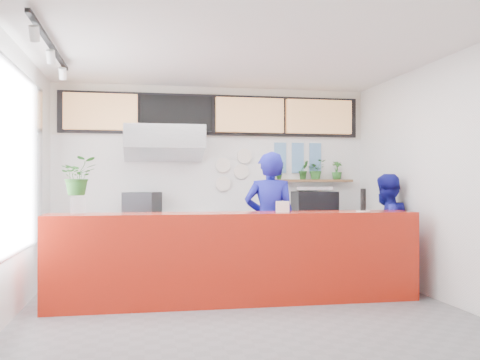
# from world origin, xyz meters

# --- Properties ---
(floor) EXTENTS (5.00, 5.00, 0.00)m
(floor) POSITION_xyz_m (0.00, 0.00, 0.00)
(floor) COLOR slate
(floor) RESTS_ON ground
(ceiling) EXTENTS (5.00, 5.00, 0.00)m
(ceiling) POSITION_xyz_m (0.00, 0.00, 3.00)
(ceiling) COLOR silver
(wall_back) EXTENTS (5.00, 0.00, 5.00)m
(wall_back) POSITION_xyz_m (0.00, 2.50, 1.50)
(wall_back) COLOR white
(wall_back) RESTS_ON ground
(wall_left) EXTENTS (0.00, 5.00, 5.00)m
(wall_left) POSITION_xyz_m (-2.50, 0.00, 1.50)
(wall_left) COLOR white
(wall_left) RESTS_ON ground
(wall_right) EXTENTS (0.00, 5.00, 5.00)m
(wall_right) POSITION_xyz_m (2.50, 0.00, 1.50)
(wall_right) COLOR white
(wall_right) RESTS_ON ground
(service_counter) EXTENTS (4.50, 0.60, 1.10)m
(service_counter) POSITION_xyz_m (0.00, 0.40, 0.55)
(service_counter) COLOR #AC1B0C
(service_counter) RESTS_ON ground
(cream_band) EXTENTS (5.00, 0.02, 0.80)m
(cream_band) POSITION_xyz_m (0.00, 2.49, 2.60)
(cream_band) COLOR beige
(cream_band) RESTS_ON wall_back
(prep_bench) EXTENTS (1.80, 0.60, 0.90)m
(prep_bench) POSITION_xyz_m (-0.80, 2.20, 0.45)
(prep_bench) COLOR #B2B5BA
(prep_bench) RESTS_ON ground
(panini_oven) EXTENTS (0.61, 0.61, 0.42)m
(panini_oven) POSITION_xyz_m (-1.13, 2.20, 1.11)
(panini_oven) COLOR black
(panini_oven) RESTS_ON prep_bench
(extraction_hood) EXTENTS (1.20, 0.70, 0.35)m
(extraction_hood) POSITION_xyz_m (-0.80, 2.15, 2.15)
(extraction_hood) COLOR #B2B5BA
(extraction_hood) RESTS_ON ceiling
(hood_lip) EXTENTS (1.20, 0.69, 0.31)m
(hood_lip) POSITION_xyz_m (-0.80, 2.15, 1.95)
(hood_lip) COLOR #B2B5BA
(hood_lip) RESTS_ON ceiling
(right_bench) EXTENTS (1.80, 0.60, 0.90)m
(right_bench) POSITION_xyz_m (1.50, 2.20, 0.45)
(right_bench) COLOR #B2B5BA
(right_bench) RESTS_ON ground
(espresso_machine) EXTENTS (0.67, 0.48, 0.42)m
(espresso_machine) POSITION_xyz_m (1.59, 2.20, 1.11)
(espresso_machine) COLOR black
(espresso_machine) RESTS_ON right_bench
(espresso_tray) EXTENTS (0.65, 0.54, 0.05)m
(espresso_tray) POSITION_xyz_m (1.59, 2.20, 1.38)
(espresso_tray) COLOR #A8AAAF
(espresso_tray) RESTS_ON espresso_machine
(herb_shelf) EXTENTS (1.40, 0.18, 0.04)m
(herb_shelf) POSITION_xyz_m (1.60, 2.40, 1.50)
(herb_shelf) COLOR brown
(herb_shelf) RESTS_ON wall_back
(menu_board_far_left) EXTENTS (1.10, 0.10, 0.55)m
(menu_board_far_left) POSITION_xyz_m (-1.75, 2.38, 2.55)
(menu_board_far_left) COLOR tan
(menu_board_far_left) RESTS_ON wall_back
(menu_board_mid_left) EXTENTS (1.10, 0.10, 0.55)m
(menu_board_mid_left) POSITION_xyz_m (-0.59, 2.38, 2.55)
(menu_board_mid_left) COLOR black
(menu_board_mid_left) RESTS_ON wall_back
(menu_board_mid_right) EXTENTS (1.10, 0.10, 0.55)m
(menu_board_mid_right) POSITION_xyz_m (0.57, 2.38, 2.55)
(menu_board_mid_right) COLOR tan
(menu_board_mid_right) RESTS_ON wall_back
(menu_board_far_right) EXTENTS (1.10, 0.10, 0.55)m
(menu_board_far_right) POSITION_xyz_m (1.73, 2.38, 2.55)
(menu_board_far_right) COLOR tan
(menu_board_far_right) RESTS_ON wall_back
(soffit) EXTENTS (4.80, 0.04, 0.65)m
(soffit) POSITION_xyz_m (0.00, 2.46, 2.55)
(soffit) COLOR black
(soffit) RESTS_ON wall_back
(window_pane) EXTENTS (0.04, 2.20, 1.90)m
(window_pane) POSITION_xyz_m (-2.47, 0.30, 1.70)
(window_pane) COLOR silver
(window_pane) RESTS_ON wall_left
(window_frame) EXTENTS (0.03, 2.30, 2.00)m
(window_frame) POSITION_xyz_m (-2.45, 0.30, 1.70)
(window_frame) COLOR #B2B5BA
(window_frame) RESTS_ON wall_left
(track_rail) EXTENTS (0.05, 2.40, 0.04)m
(track_rail) POSITION_xyz_m (-2.10, 0.00, 2.94)
(track_rail) COLOR black
(track_rail) RESTS_ON ceiling
(dec_plate_a) EXTENTS (0.24, 0.03, 0.24)m
(dec_plate_a) POSITION_xyz_m (0.15, 2.47, 1.75)
(dec_plate_a) COLOR silver
(dec_plate_a) RESTS_ON wall_back
(dec_plate_b) EXTENTS (0.24, 0.03, 0.24)m
(dec_plate_b) POSITION_xyz_m (0.45, 2.47, 1.65)
(dec_plate_b) COLOR silver
(dec_plate_b) RESTS_ON wall_back
(dec_plate_c) EXTENTS (0.24, 0.03, 0.24)m
(dec_plate_c) POSITION_xyz_m (0.15, 2.47, 1.45)
(dec_plate_c) COLOR silver
(dec_plate_c) RESTS_ON wall_back
(dec_plate_d) EXTENTS (0.24, 0.03, 0.24)m
(dec_plate_d) POSITION_xyz_m (0.50, 2.47, 1.90)
(dec_plate_d) COLOR silver
(dec_plate_d) RESTS_ON wall_back
(photo_frame_a) EXTENTS (0.20, 0.02, 0.25)m
(photo_frame_a) POSITION_xyz_m (1.10, 2.48, 2.00)
(photo_frame_a) COLOR #598CBF
(photo_frame_a) RESTS_ON wall_back
(photo_frame_b) EXTENTS (0.20, 0.02, 0.25)m
(photo_frame_b) POSITION_xyz_m (1.40, 2.48, 2.00)
(photo_frame_b) COLOR #598CBF
(photo_frame_b) RESTS_ON wall_back
(photo_frame_c) EXTENTS (0.20, 0.02, 0.25)m
(photo_frame_c) POSITION_xyz_m (1.70, 2.48, 2.00)
(photo_frame_c) COLOR #598CBF
(photo_frame_c) RESTS_ON wall_back
(photo_frame_d) EXTENTS (0.20, 0.02, 0.25)m
(photo_frame_d) POSITION_xyz_m (1.10, 2.48, 1.75)
(photo_frame_d) COLOR #598CBF
(photo_frame_d) RESTS_ON wall_back
(photo_frame_e) EXTENTS (0.20, 0.02, 0.25)m
(photo_frame_e) POSITION_xyz_m (1.40, 2.48, 1.75)
(photo_frame_e) COLOR #598CBF
(photo_frame_e) RESTS_ON wall_back
(photo_frame_f) EXTENTS (0.20, 0.02, 0.25)m
(photo_frame_f) POSITION_xyz_m (1.70, 2.48, 1.75)
(photo_frame_f) COLOR #598CBF
(photo_frame_f) RESTS_ON wall_back
(staff_center) EXTENTS (0.78, 0.61, 1.88)m
(staff_center) POSITION_xyz_m (0.55, 0.94, 0.94)
(staff_center) COLOR navy
(staff_center) RESTS_ON ground
(staff_right) EXTENTS (0.95, 0.85, 1.59)m
(staff_right) POSITION_xyz_m (2.24, 0.98, 0.79)
(staff_right) COLOR navy
(staff_right) RESTS_ON ground
(herb_a) EXTENTS (0.19, 0.14, 0.33)m
(herb_a) POSITION_xyz_m (1.06, 2.40, 1.69)
(herb_a) COLOR #276021
(herb_a) RESTS_ON herb_shelf
(herb_b) EXTENTS (0.21, 0.19, 0.31)m
(herb_b) POSITION_xyz_m (1.48, 2.40, 1.68)
(herb_b) COLOR #276021
(herb_b) RESTS_ON herb_shelf
(herb_c) EXTENTS (0.36, 0.34, 0.33)m
(herb_c) POSITION_xyz_m (1.69, 2.40, 1.68)
(herb_c) COLOR #276021
(herb_c) RESTS_ON herb_shelf
(herb_d) EXTENTS (0.18, 0.16, 0.30)m
(herb_d) POSITION_xyz_m (2.05, 2.40, 1.67)
(herb_d) COLOR #276021
(herb_d) RESTS_ON herb_shelf
(glass_vase) EXTENTS (0.21, 0.21, 0.21)m
(glass_vase) POSITION_xyz_m (-1.85, 0.31, 1.20)
(glass_vase) COLOR silver
(glass_vase) RESTS_ON service_counter
(basil_vase) EXTENTS (0.48, 0.45, 0.44)m
(basil_vase) POSITION_xyz_m (-1.85, 0.31, 1.54)
(basil_vase) COLOR #276021
(basil_vase) RESTS_ON glass_vase
(napkin_holder) EXTENTS (0.16, 0.11, 0.14)m
(napkin_holder) POSITION_xyz_m (0.58, 0.39, 1.17)
(napkin_holder) COLOR silver
(napkin_holder) RESTS_ON service_counter
(white_plate) EXTENTS (0.20, 0.20, 0.01)m
(white_plate) POSITION_xyz_m (1.62, 0.34, 1.11)
(white_plate) COLOR silver
(white_plate) RESTS_ON service_counter
(pepper_mill) EXTENTS (0.08, 0.08, 0.28)m
(pepper_mill) POSITION_xyz_m (1.62, 0.34, 1.25)
(pepper_mill) COLOR black
(pepper_mill) RESTS_ON white_plate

